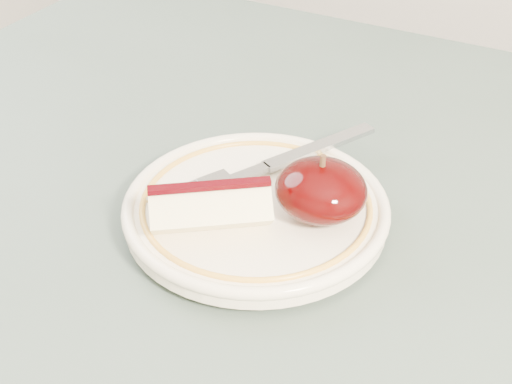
% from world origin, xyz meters
% --- Properties ---
extents(plate, '(0.19, 0.19, 0.02)m').
position_xyz_m(plate, '(-0.03, 0.07, 0.76)').
color(plate, '#F0E5C9').
rests_on(plate, table).
extents(apple_half, '(0.06, 0.06, 0.05)m').
position_xyz_m(apple_half, '(0.01, 0.08, 0.79)').
color(apple_half, black).
rests_on(apple_half, plate).
extents(apple_wedge, '(0.08, 0.07, 0.04)m').
position_xyz_m(apple_wedge, '(-0.05, 0.03, 0.79)').
color(apple_wedge, '#FEF4BB').
rests_on(apple_wedge, plate).
extents(fork, '(0.11, 0.18, 0.00)m').
position_xyz_m(fork, '(-0.05, 0.10, 0.77)').
color(fork, '#95979D').
rests_on(fork, plate).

